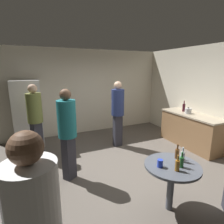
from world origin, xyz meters
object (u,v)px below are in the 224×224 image
at_px(wine_bottle_on_counter, 184,107).
at_px(beer_bottle_amber, 177,165).
at_px(person_in_teal_shirt, 67,128).
at_px(beer_bottle_clear, 182,156).
at_px(refrigerator, 28,114).
at_px(beer_bottle_green, 182,162).
at_px(beer_bottle_brown, 177,153).
at_px(kettle, 188,111).
at_px(plastic_cup_blue, 160,163).
at_px(person_in_olive_shirt, 35,115).
at_px(foreground_table, 172,171).
at_px(person_in_navy_shirt, 118,109).

distance_m(wine_bottle_on_counter, beer_bottle_amber, 3.08).
bearing_deg(person_in_teal_shirt, beer_bottle_clear, 9.98).
distance_m(refrigerator, beer_bottle_green, 4.12).
bearing_deg(beer_bottle_brown, beer_bottle_amber, -133.12).
distance_m(kettle, beer_bottle_amber, 2.86).
distance_m(beer_bottle_brown, person_in_teal_shirt, 1.93).
distance_m(refrigerator, plastic_cup_blue, 3.88).
height_order(person_in_olive_shirt, person_in_teal_shirt, person_in_olive_shirt).
bearing_deg(wine_bottle_on_counter, plastic_cup_blue, -140.99).
relative_size(kettle, person_in_olive_shirt, 0.14).
relative_size(wine_bottle_on_counter, beer_bottle_green, 1.35).
height_order(wine_bottle_on_counter, beer_bottle_green, wine_bottle_on_counter).
relative_size(beer_bottle_amber, beer_bottle_clear, 1.00).
bearing_deg(kettle, beer_bottle_amber, -139.13).
height_order(foreground_table, person_in_navy_shirt, person_in_navy_shirt).
xyz_separation_m(beer_bottle_clear, person_in_teal_shirt, (-1.41, 1.42, 0.21)).
relative_size(kettle, beer_bottle_amber, 1.06).
bearing_deg(beer_bottle_green, person_in_teal_shirt, 129.96).
height_order(person_in_olive_shirt, person_in_navy_shirt, person_in_navy_shirt).
bearing_deg(beer_bottle_amber, person_in_navy_shirt, 81.75).
relative_size(foreground_table, person_in_olive_shirt, 0.46).
height_order(beer_bottle_green, person_in_teal_shirt, person_in_teal_shirt).
xyz_separation_m(person_in_teal_shirt, person_in_navy_shirt, (1.54, 1.02, 0.02)).
bearing_deg(kettle, foreground_table, -140.71).
xyz_separation_m(wine_bottle_on_counter, plastic_cup_blue, (-2.38, -1.93, -0.23)).
xyz_separation_m(beer_bottle_clear, person_in_navy_shirt, (0.13, 2.44, 0.22)).
relative_size(wine_bottle_on_counter, beer_bottle_amber, 1.35).
relative_size(beer_bottle_amber, beer_bottle_green, 1.00).
distance_m(foreground_table, person_in_olive_shirt, 3.20).
height_order(wine_bottle_on_counter, person_in_navy_shirt, person_in_navy_shirt).
height_order(wine_bottle_on_counter, person_in_olive_shirt, person_in_olive_shirt).
bearing_deg(plastic_cup_blue, beer_bottle_green, -25.74).
xyz_separation_m(kettle, person_in_navy_shirt, (-1.79, 0.73, 0.07)).
xyz_separation_m(foreground_table, beer_bottle_clear, (0.20, 0.01, 0.19)).
relative_size(kettle, foreground_table, 0.30).
relative_size(refrigerator, person_in_teal_shirt, 1.03).
distance_m(beer_bottle_amber, plastic_cup_blue, 0.23).
bearing_deg(wine_bottle_on_counter, refrigerator, 159.00).
xyz_separation_m(refrigerator, beer_bottle_amber, (1.83, -3.67, -0.08)).
xyz_separation_m(beer_bottle_brown, person_in_olive_shirt, (-1.92, 2.54, 0.21)).
relative_size(beer_bottle_green, person_in_navy_shirt, 0.13).
bearing_deg(person_in_navy_shirt, person_in_teal_shirt, -57.67).
xyz_separation_m(beer_bottle_clear, plastic_cup_blue, (-0.40, 0.02, -0.03)).
distance_m(beer_bottle_brown, person_in_navy_shirt, 2.34).
bearing_deg(kettle, person_in_navy_shirt, 157.87).
height_order(beer_bottle_brown, plastic_cup_blue, beer_bottle_brown).
relative_size(plastic_cup_blue, person_in_teal_shirt, 0.06).
xyz_separation_m(refrigerator, beer_bottle_clear, (2.08, -3.51, -0.08)).
distance_m(wine_bottle_on_counter, plastic_cup_blue, 3.08).
xyz_separation_m(wine_bottle_on_counter, beer_bottle_green, (-2.12, -2.06, -0.20)).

